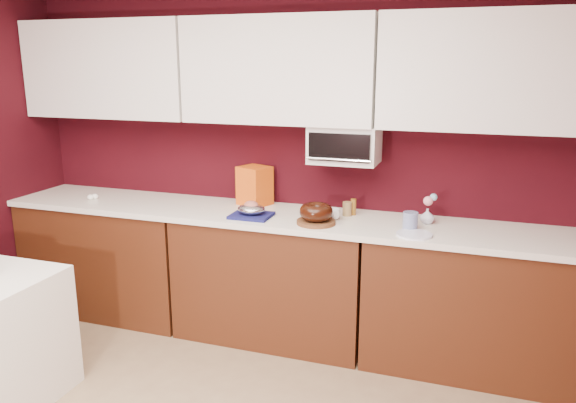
{
  "coord_description": "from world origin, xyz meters",
  "views": [
    {
      "loc": [
        1.3,
        -1.52,
        1.91
      ],
      "look_at": [
        0.14,
        1.84,
        1.02
      ],
      "focal_mm": 35.0,
      "sensor_mm": 36.0,
      "label": 1
    }
  ],
  "objects_px": {
    "bundt_cake": "(316,212)",
    "coffee_mug": "(333,213)",
    "pandoro_box": "(255,186)",
    "flower_vase": "(427,215)",
    "foil_ham_nest": "(251,209)",
    "blue_jar": "(410,221)",
    "toaster_oven": "(345,144)"
  },
  "relations": [
    {
      "from": "bundt_cake",
      "to": "coffee_mug",
      "type": "height_order",
      "value": "bundt_cake"
    },
    {
      "from": "bundt_cake",
      "to": "pandoro_box",
      "type": "bearing_deg",
      "value": 148.75
    },
    {
      "from": "pandoro_box",
      "to": "flower_vase",
      "type": "xyz_separation_m",
      "value": [
        1.23,
        -0.1,
        -0.08
      ]
    },
    {
      "from": "foil_ham_nest",
      "to": "coffee_mug",
      "type": "height_order",
      "value": "same"
    },
    {
      "from": "coffee_mug",
      "to": "blue_jar",
      "type": "bearing_deg",
      "value": -6.24
    },
    {
      "from": "flower_vase",
      "to": "toaster_oven",
      "type": "bearing_deg",
      "value": 173.1
    },
    {
      "from": "blue_jar",
      "to": "flower_vase",
      "type": "distance_m",
      "value": 0.19
    },
    {
      "from": "toaster_oven",
      "to": "bundt_cake",
      "type": "relative_size",
      "value": 2.1
    },
    {
      "from": "toaster_oven",
      "to": "coffee_mug",
      "type": "distance_m",
      "value": 0.47
    },
    {
      "from": "coffee_mug",
      "to": "flower_vase",
      "type": "height_order",
      "value": "flower_vase"
    },
    {
      "from": "blue_jar",
      "to": "foil_ham_nest",
      "type": "bearing_deg",
      "value": -176.91
    },
    {
      "from": "toaster_oven",
      "to": "pandoro_box",
      "type": "height_order",
      "value": "toaster_oven"
    },
    {
      "from": "toaster_oven",
      "to": "flower_vase",
      "type": "xyz_separation_m",
      "value": [
        0.57,
        -0.07,
        -0.42
      ]
    },
    {
      "from": "blue_jar",
      "to": "flower_vase",
      "type": "xyz_separation_m",
      "value": [
        0.09,
        0.17,
        0.0
      ]
    },
    {
      "from": "bundt_cake",
      "to": "flower_vase",
      "type": "xyz_separation_m",
      "value": [
        0.67,
        0.24,
        -0.02
      ]
    },
    {
      "from": "bundt_cake",
      "to": "foil_ham_nest",
      "type": "relative_size",
      "value": 1.14
    },
    {
      "from": "flower_vase",
      "to": "coffee_mug",
      "type": "bearing_deg",
      "value": -169.15
    },
    {
      "from": "foil_ham_nest",
      "to": "pandoro_box",
      "type": "xyz_separation_m",
      "value": [
        -0.11,
        0.32,
        0.08
      ]
    },
    {
      "from": "toaster_oven",
      "to": "bundt_cake",
      "type": "distance_m",
      "value": 0.51
    },
    {
      "from": "foil_ham_nest",
      "to": "coffee_mug",
      "type": "xyz_separation_m",
      "value": [
        0.53,
        0.11,
        -0.01
      ]
    },
    {
      "from": "bundt_cake",
      "to": "pandoro_box",
      "type": "distance_m",
      "value": 0.66
    },
    {
      "from": "bundt_cake",
      "to": "foil_ham_nest",
      "type": "bearing_deg",
      "value": 177.97
    },
    {
      "from": "coffee_mug",
      "to": "foil_ham_nest",
      "type": "bearing_deg",
      "value": -168.17
    },
    {
      "from": "pandoro_box",
      "to": "coffee_mug",
      "type": "height_order",
      "value": "pandoro_box"
    },
    {
      "from": "foil_ham_nest",
      "to": "blue_jar",
      "type": "distance_m",
      "value": 1.04
    },
    {
      "from": "toaster_oven",
      "to": "bundt_cake",
      "type": "height_order",
      "value": "toaster_oven"
    },
    {
      "from": "pandoro_box",
      "to": "flower_vase",
      "type": "relative_size",
      "value": 2.52
    },
    {
      "from": "foil_ham_nest",
      "to": "toaster_oven",
      "type": "bearing_deg",
      "value": 27.79
    },
    {
      "from": "blue_jar",
      "to": "pandoro_box",
      "type": "bearing_deg",
      "value": 166.79
    },
    {
      "from": "coffee_mug",
      "to": "pandoro_box",
      "type": "bearing_deg",
      "value": 161.52
    },
    {
      "from": "pandoro_box",
      "to": "coffee_mug",
      "type": "xyz_separation_m",
      "value": [
        0.64,
        -0.21,
        -0.09
      ]
    },
    {
      "from": "bundt_cake",
      "to": "blue_jar",
      "type": "xyz_separation_m",
      "value": [
        0.58,
        0.07,
        -0.03
      ]
    }
  ]
}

